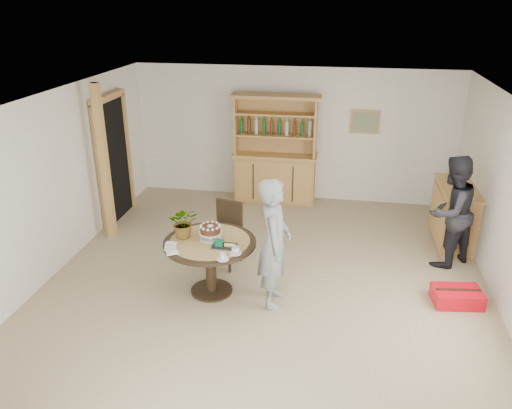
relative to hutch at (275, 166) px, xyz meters
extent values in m
plane|color=tan|center=(0.30, -3.24, -0.69)|extent=(7.00, 7.00, 0.00)
cube|color=white|center=(0.30, 0.26, 0.56)|extent=(6.00, 0.04, 2.50)
cube|color=white|center=(-2.70, -3.24, 0.56)|extent=(0.04, 7.00, 2.50)
cube|color=white|center=(0.30, -3.24, 1.81)|extent=(6.00, 7.00, 0.04)
cube|color=tan|center=(1.60, 0.23, 0.86)|extent=(0.52, 0.03, 0.42)
cube|color=#59724C|center=(1.60, 0.21, 0.86)|extent=(0.44, 0.02, 0.34)
cube|color=black|center=(-2.64, -1.24, 0.36)|extent=(0.10, 0.90, 2.10)
cube|color=tan|center=(-2.62, -1.74, 0.36)|extent=(0.12, 0.10, 2.10)
cube|color=tan|center=(-2.62, -0.74, 0.36)|extent=(0.12, 0.10, 2.10)
cube|color=tan|center=(-2.62, -1.24, 1.44)|extent=(0.12, 1.10, 0.10)
cube|color=tan|center=(-2.40, -2.04, 0.56)|extent=(0.12, 0.12, 2.50)
cube|color=tan|center=(0.00, 0.00, -0.24)|extent=(1.50, 0.50, 0.90)
cube|color=tan|center=(0.00, 0.00, 0.23)|extent=(1.56, 0.54, 0.04)
cube|color=tan|center=(0.00, 0.10, 0.78)|extent=(1.50, 0.04, 1.06)
cube|color=tan|center=(-0.73, -0.05, 0.78)|extent=(0.04, 0.34, 1.06)
cube|color=tan|center=(0.73, -0.05, 0.78)|extent=(0.04, 0.34, 1.06)
cube|color=tan|center=(0.00, -0.05, 0.61)|extent=(1.44, 0.32, 0.03)
cube|color=tan|center=(0.00, -0.05, 1.01)|extent=(1.44, 0.32, 0.03)
cube|color=tan|center=(0.00, -0.05, 1.32)|extent=(1.62, 0.40, 0.06)
cylinder|color=#194C1E|center=(-0.56, -0.05, 0.77)|extent=(0.07, 0.07, 0.28)
cylinder|color=#4C2D14|center=(-0.40, -0.05, 0.77)|extent=(0.07, 0.07, 0.28)
cylinder|color=#B2BFB2|center=(-0.24, -0.05, 0.77)|extent=(0.07, 0.07, 0.28)
cylinder|color=#194C1E|center=(-0.08, -0.05, 0.77)|extent=(0.07, 0.07, 0.28)
cylinder|color=#4C2D14|center=(0.08, -0.05, 0.77)|extent=(0.07, 0.07, 0.28)
cylinder|color=#B2BFB2|center=(0.24, -0.05, 0.77)|extent=(0.07, 0.07, 0.28)
cylinder|color=#194C1E|center=(0.40, -0.05, 0.77)|extent=(0.07, 0.07, 0.28)
cylinder|color=#4C2D14|center=(0.56, -0.05, 0.77)|extent=(0.07, 0.07, 0.28)
cube|color=tan|center=(3.04, -1.24, -0.24)|extent=(0.50, 1.20, 0.90)
cube|color=tan|center=(3.04, -1.24, 0.23)|extent=(0.54, 1.26, 0.04)
cylinder|color=black|center=(-0.38, -3.35, 0.04)|extent=(1.20, 1.20, 0.04)
cylinder|color=black|center=(-0.38, -3.35, -0.33)|extent=(0.14, 0.14, 0.70)
cylinder|color=black|center=(-0.38, -3.35, -0.67)|extent=(0.56, 0.56, 0.03)
cylinder|color=tan|center=(-0.38, -3.35, 0.07)|extent=(1.04, 1.04, 0.01)
cube|color=black|center=(-0.38, -2.60, -0.24)|extent=(0.51, 0.51, 0.04)
cube|color=black|center=(-0.33, -2.42, 0.01)|extent=(0.41, 0.13, 0.46)
cube|color=black|center=(-0.33, -2.42, 0.23)|extent=(0.42, 0.14, 0.05)
cube|color=black|center=(-0.60, -2.73, -0.47)|extent=(0.03, 0.03, 0.44)
cube|color=black|center=(-0.25, -2.82, -0.47)|extent=(0.03, 0.04, 0.44)
cube|color=black|center=(-0.51, -2.38, -0.47)|extent=(0.03, 0.03, 0.44)
cube|color=black|center=(-0.16, -2.47, -0.47)|extent=(0.04, 0.03, 0.44)
cylinder|color=white|center=(-0.38, -3.30, 0.08)|extent=(0.28, 0.28, 0.01)
cylinder|color=white|center=(-0.38, -3.30, 0.12)|extent=(0.05, 0.05, 0.08)
cylinder|color=white|center=(-0.38, -3.30, 0.16)|extent=(0.30, 0.30, 0.01)
cylinder|color=#452313|center=(-0.38, -3.30, 0.21)|extent=(0.26, 0.26, 0.09)
cylinder|color=white|center=(-0.38, -3.30, 0.26)|extent=(0.08, 0.08, 0.01)
sphere|color=white|center=(-0.26, -3.30, 0.26)|extent=(0.04, 0.04, 0.04)
sphere|color=white|center=(-0.28, -3.24, 0.26)|extent=(0.04, 0.04, 0.04)
sphere|color=white|center=(-0.32, -3.20, 0.26)|extent=(0.04, 0.04, 0.04)
sphere|color=white|center=(-0.38, -3.18, 0.26)|extent=(0.04, 0.04, 0.04)
sphere|color=white|center=(-0.44, -3.20, 0.26)|extent=(0.04, 0.04, 0.04)
sphere|color=white|center=(-0.48, -3.24, 0.26)|extent=(0.04, 0.04, 0.04)
sphere|color=white|center=(-0.50, -3.30, 0.26)|extent=(0.04, 0.04, 0.04)
sphere|color=white|center=(-0.48, -3.36, 0.26)|extent=(0.04, 0.04, 0.04)
sphere|color=white|center=(-0.44, -3.41, 0.26)|extent=(0.04, 0.04, 0.04)
sphere|color=white|center=(-0.38, -3.42, 0.26)|extent=(0.04, 0.04, 0.04)
sphere|color=white|center=(-0.32, -3.41, 0.26)|extent=(0.04, 0.04, 0.04)
sphere|color=white|center=(-0.28, -3.36, 0.26)|extent=(0.04, 0.04, 0.04)
imported|color=#3F7233|center=(-0.73, -3.30, 0.28)|extent=(0.47, 0.44, 0.42)
cube|color=black|center=(-0.16, -3.47, 0.08)|extent=(0.30, 0.20, 0.01)
cube|color=#0B673C|center=(-0.22, -3.47, 0.11)|extent=(0.10, 0.10, 0.06)
cube|color=#0B673C|center=(-0.22, -3.47, 0.15)|extent=(0.11, 0.02, 0.01)
cylinder|color=white|center=(0.02, -3.63, 0.08)|extent=(0.15, 0.15, 0.01)
imported|color=white|center=(0.02, -3.63, 0.12)|extent=(0.10, 0.10, 0.08)
cylinder|color=white|center=(-0.10, -3.80, 0.08)|extent=(0.15, 0.15, 0.01)
imported|color=white|center=(-0.10, -3.80, 0.12)|extent=(0.08, 0.08, 0.07)
cube|color=white|center=(-0.83, -3.55, 0.09)|extent=(0.14, 0.08, 0.03)
cube|color=white|center=(-0.80, -3.67, 0.09)|extent=(0.16, 0.11, 0.03)
cube|color=white|center=(-0.74, -3.77, 0.09)|extent=(0.16, 0.14, 0.03)
imported|color=gray|center=(0.47, -3.45, 0.16)|extent=(0.46, 0.65, 1.69)
imported|color=black|center=(2.80, -2.01, 0.14)|extent=(1.02, 1.01, 1.66)
cube|color=red|center=(2.80, -3.08, -0.59)|extent=(0.65, 0.48, 0.20)
cube|color=black|center=(2.80, -3.08, -0.48)|extent=(0.56, 0.12, 0.01)
camera|label=1|loc=(1.20, -8.89, 2.98)|focal=35.00mm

